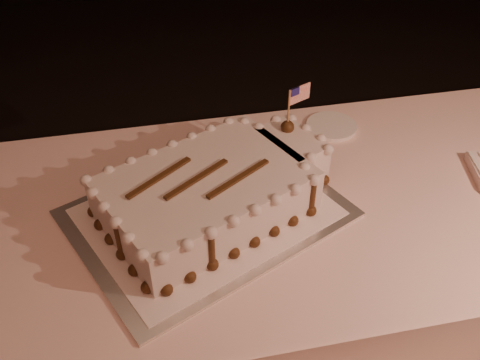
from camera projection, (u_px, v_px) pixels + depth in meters
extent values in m
cube|color=#FFD0C5|center=(336.00, 288.00, 1.57)|extent=(2.40, 0.80, 0.75)
cube|color=silver|center=(207.00, 213.00, 1.26)|extent=(0.73, 0.66, 0.01)
cube|color=white|center=(207.00, 212.00, 1.26)|extent=(0.66, 0.59, 0.00)
cube|color=silver|center=(206.00, 195.00, 1.23)|extent=(0.53, 0.46, 0.11)
cube|color=silver|center=(291.00, 154.00, 1.34)|extent=(0.17, 0.20, 0.11)
sphere|color=#4C2B13|center=(166.00, 290.00, 1.07)|extent=(0.03, 0.03, 0.03)
sphere|color=#4C2B13|center=(190.00, 277.00, 1.10)|extent=(0.03, 0.03, 0.03)
sphere|color=#4C2B13|center=(212.00, 265.00, 1.12)|extent=(0.03, 0.03, 0.03)
sphere|color=#4C2B13|center=(234.00, 253.00, 1.15)|extent=(0.03, 0.03, 0.03)
sphere|color=#4C2B13|center=(254.00, 242.00, 1.17)|extent=(0.03, 0.03, 0.03)
sphere|color=#4C2B13|center=(274.00, 231.00, 1.20)|extent=(0.03, 0.03, 0.03)
sphere|color=#4C2B13|center=(293.00, 221.00, 1.23)|extent=(0.03, 0.03, 0.03)
sphere|color=#4C2B13|center=(311.00, 211.00, 1.25)|extent=(0.03, 0.03, 0.03)
sphere|color=#4C2B13|center=(301.00, 199.00, 1.28)|extent=(0.03, 0.03, 0.03)
sphere|color=#4C2B13|center=(307.00, 189.00, 1.31)|extent=(0.03, 0.03, 0.03)
sphere|color=#4C2B13|center=(324.00, 180.00, 1.34)|extent=(0.03, 0.03, 0.03)
sphere|color=#4C2B13|center=(317.00, 170.00, 1.37)|extent=(0.03, 0.03, 0.03)
sphere|color=#4C2B13|center=(303.00, 159.00, 1.40)|extent=(0.03, 0.03, 0.03)
sphere|color=#4C2B13|center=(289.00, 149.00, 1.44)|extent=(0.03, 0.03, 0.03)
sphere|color=#4C2B13|center=(274.00, 150.00, 1.43)|extent=(0.03, 0.03, 0.03)
sphere|color=#4C2B13|center=(258.00, 158.00, 1.41)|extent=(0.03, 0.03, 0.03)
sphere|color=#4C2B13|center=(244.00, 152.00, 1.43)|extent=(0.03, 0.03, 0.03)
sphere|color=#4C2B13|center=(229.00, 152.00, 1.43)|extent=(0.03, 0.03, 0.03)
sphere|color=#4C2B13|center=(212.00, 160.00, 1.40)|extent=(0.03, 0.03, 0.03)
sphere|color=#4C2B13|center=(194.00, 167.00, 1.38)|extent=(0.03, 0.03, 0.03)
sphere|color=#4C2B13|center=(175.00, 176.00, 1.35)|extent=(0.03, 0.03, 0.03)
sphere|color=#4C2B13|center=(156.00, 184.00, 1.32)|extent=(0.03, 0.03, 0.03)
sphere|color=#4C2B13|center=(136.00, 193.00, 1.30)|extent=(0.03, 0.03, 0.03)
sphere|color=#4C2B13|center=(115.00, 202.00, 1.27)|extent=(0.03, 0.03, 0.03)
sphere|color=#4C2B13|center=(93.00, 211.00, 1.25)|extent=(0.03, 0.03, 0.03)
sphere|color=#4C2B13|center=(100.00, 225.00, 1.22)|extent=(0.03, 0.03, 0.03)
sphere|color=#4C2B13|center=(111.00, 239.00, 1.18)|extent=(0.03, 0.03, 0.03)
sphere|color=#4C2B13|center=(122.00, 254.00, 1.15)|extent=(0.03, 0.03, 0.03)
sphere|color=#4C2B13|center=(134.00, 270.00, 1.11)|extent=(0.03, 0.03, 0.03)
sphere|color=#4C2B13|center=(147.00, 287.00, 1.08)|extent=(0.03, 0.03, 0.03)
sphere|color=silver|center=(162.00, 258.00, 1.01)|extent=(0.03, 0.03, 0.03)
sphere|color=silver|center=(187.00, 245.00, 1.04)|extent=(0.03, 0.03, 0.03)
sphere|color=silver|center=(211.00, 233.00, 1.06)|extent=(0.03, 0.03, 0.03)
sphere|color=silver|center=(233.00, 221.00, 1.09)|extent=(0.03, 0.03, 0.03)
sphere|color=silver|center=(255.00, 210.00, 1.11)|extent=(0.03, 0.03, 0.03)
sphere|color=silver|center=(276.00, 200.00, 1.14)|extent=(0.03, 0.03, 0.03)
sphere|color=silver|center=(295.00, 190.00, 1.16)|extent=(0.03, 0.03, 0.03)
sphere|color=silver|center=(314.00, 180.00, 1.19)|extent=(0.03, 0.03, 0.03)
sphere|color=silver|center=(304.00, 168.00, 1.22)|extent=(0.03, 0.03, 0.03)
sphere|color=silver|center=(311.00, 158.00, 1.25)|extent=(0.03, 0.03, 0.03)
sphere|color=silver|center=(328.00, 150.00, 1.28)|extent=(0.03, 0.03, 0.03)
sphere|color=silver|center=(321.00, 139.00, 1.31)|extent=(0.03, 0.03, 0.03)
sphere|color=silver|center=(306.00, 129.00, 1.34)|extent=(0.03, 0.03, 0.03)
sphere|color=silver|center=(291.00, 119.00, 1.38)|extent=(0.03, 0.03, 0.03)
sphere|color=silver|center=(276.00, 121.00, 1.37)|extent=(0.03, 0.03, 0.03)
sphere|color=silver|center=(259.00, 128.00, 1.35)|extent=(0.03, 0.03, 0.03)
sphere|color=silver|center=(244.00, 123.00, 1.37)|extent=(0.03, 0.03, 0.03)
sphere|color=silver|center=(229.00, 123.00, 1.37)|extent=(0.03, 0.03, 0.03)
sphere|color=silver|center=(210.00, 130.00, 1.34)|extent=(0.03, 0.03, 0.03)
sphere|color=silver|center=(192.00, 137.00, 1.31)|extent=(0.03, 0.03, 0.03)
sphere|color=silver|center=(172.00, 145.00, 1.29)|extent=(0.03, 0.03, 0.03)
sphere|color=silver|center=(152.00, 154.00, 1.26)|extent=(0.03, 0.03, 0.03)
sphere|color=silver|center=(131.00, 162.00, 1.24)|extent=(0.03, 0.03, 0.03)
sphere|color=silver|center=(109.00, 171.00, 1.21)|extent=(0.03, 0.03, 0.03)
sphere|color=silver|center=(86.00, 181.00, 1.19)|extent=(0.03, 0.03, 0.03)
sphere|color=silver|center=(93.00, 193.00, 1.15)|extent=(0.03, 0.03, 0.03)
sphere|color=silver|center=(104.00, 208.00, 1.12)|extent=(0.03, 0.03, 0.03)
sphere|color=silver|center=(116.00, 223.00, 1.09)|extent=(0.03, 0.03, 0.03)
sphere|color=silver|center=(128.00, 239.00, 1.05)|extent=(0.03, 0.03, 0.03)
sphere|color=silver|center=(142.00, 256.00, 1.02)|extent=(0.03, 0.03, 0.03)
cylinder|color=#4C2B13|center=(212.00, 250.00, 1.09)|extent=(0.01, 0.01, 0.10)
sphere|color=#4C2B13|center=(212.00, 264.00, 1.12)|extent=(0.03, 0.03, 0.03)
cylinder|color=#4C2B13|center=(312.00, 196.00, 1.22)|extent=(0.01, 0.01, 0.10)
sphere|color=#4C2B13|center=(311.00, 210.00, 1.25)|extent=(0.03, 0.03, 0.03)
cylinder|color=#4C2B13|center=(304.00, 145.00, 1.37)|extent=(0.01, 0.01, 0.10)
sphere|color=#4C2B13|center=(303.00, 158.00, 1.40)|extent=(0.03, 0.03, 0.03)
cylinder|color=#4C2B13|center=(229.00, 138.00, 1.40)|extent=(0.01, 0.01, 0.10)
sphere|color=#4C2B13|center=(229.00, 151.00, 1.42)|extent=(0.03, 0.03, 0.03)
cylinder|color=#4C2B13|center=(134.00, 179.00, 1.27)|extent=(0.01, 0.01, 0.10)
sphere|color=#4C2B13|center=(136.00, 192.00, 1.30)|extent=(0.03, 0.03, 0.03)
cylinder|color=#4C2B13|center=(119.00, 239.00, 1.12)|extent=(0.01, 0.01, 0.10)
sphere|color=#4C2B13|center=(122.00, 253.00, 1.14)|extent=(0.03, 0.03, 0.03)
cube|color=#4C2B13|center=(159.00, 177.00, 1.18)|extent=(0.15, 0.12, 0.01)
cube|color=#4C2B13|center=(197.00, 179.00, 1.18)|extent=(0.16, 0.11, 0.01)
cube|color=#4C2B13|center=(238.00, 178.00, 1.18)|extent=(0.16, 0.11, 0.01)
sphere|color=#4C2B13|center=(287.00, 127.00, 1.33)|extent=(0.03, 0.03, 0.03)
cylinder|color=tan|center=(288.00, 113.00, 1.30)|extent=(0.00, 0.00, 0.13)
cube|color=red|center=(300.00, 94.00, 1.29)|extent=(0.06, 0.03, 0.04)
cube|color=navy|center=(295.00, 92.00, 1.27)|extent=(0.03, 0.02, 0.02)
cube|color=white|center=(478.00, 167.00, 1.36)|extent=(0.03, 0.13, 0.01)
cylinder|color=white|center=(331.00, 126.00, 1.54)|extent=(0.14, 0.14, 0.01)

